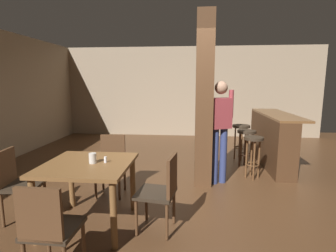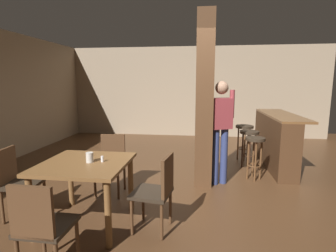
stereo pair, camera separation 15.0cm
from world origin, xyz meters
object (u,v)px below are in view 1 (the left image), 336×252
object	(u,v)px
napkin_cup	(93,158)
standing_person	(220,125)
bar_stool_far	(241,133)
salt_shaker	(105,160)
bar_counter	(271,139)
chair_west	(17,181)
dining_table	(88,173)
chair_east	(162,189)
chair_north	(111,161)
bar_stool_near	(253,148)
chair_south	(49,227)
bar_stool_mid	(246,139)

from	to	relation	value
napkin_cup	standing_person	xyz separation A→B (m)	(1.60, 1.51, 0.17)
napkin_cup	bar_stool_far	bearing A→B (deg)	53.48
salt_shaker	bar_counter	world-z (taller)	bar_counter
chair_west	dining_table	bearing A→B (deg)	-1.76
chair_east	chair_north	bearing A→B (deg)	132.73
dining_table	chair_north	world-z (taller)	chair_north
chair_east	bar_stool_far	bearing A→B (deg)	65.20
chair_east	bar_stool_near	xyz separation A→B (m)	(1.40, 1.83, 0.06)
bar_stool_far	napkin_cup	bearing A→B (deg)	-126.52
napkin_cup	salt_shaker	size ratio (longest dim) A/B	1.65
napkin_cup	bar_stool_near	size ratio (longest dim) A/B	0.16
salt_shaker	bar_stool_near	xyz separation A→B (m)	(2.08, 1.75, -0.25)
dining_table	chair_south	world-z (taller)	chair_south
bar_counter	bar_stool_near	xyz separation A→B (m)	(-0.55, -0.88, 0.02)
salt_shaker	bar_counter	size ratio (longest dim) A/B	0.03
bar_stool_near	dining_table	bearing A→B (deg)	-141.97
standing_person	bar_counter	xyz separation A→B (m)	(1.17, 1.16, -0.46)
chair_west	bar_stool_far	size ratio (longest dim) A/B	1.16
chair_east	salt_shaker	distance (m)	0.74
chair_west	salt_shaker	distance (m)	1.17
dining_table	chair_south	xyz separation A→B (m)	(0.03, -0.92, -0.14)
chair_east	chair_west	world-z (taller)	same
napkin_cup	standing_person	distance (m)	2.20
salt_shaker	bar_stool_mid	distance (m)	3.21
dining_table	chair_west	size ratio (longest dim) A/B	1.12
chair_south	standing_person	size ratio (longest dim) A/B	0.52
salt_shaker	chair_north	bearing A→B (deg)	103.79
chair_east	chair_north	xyz separation A→B (m)	(-0.89, 0.97, 0.00)
napkin_cup	salt_shaker	world-z (taller)	napkin_cup
chair_north	standing_person	xyz separation A→B (m)	(1.68, 0.58, 0.50)
chair_west	napkin_cup	bearing A→B (deg)	-1.68
chair_south	bar_counter	distance (m)	4.55
dining_table	chair_east	bearing A→B (deg)	-2.85
chair_south	bar_stool_mid	world-z (taller)	chair_south
salt_shaker	bar_stool_mid	size ratio (longest dim) A/B	0.10
chair_south	bar_counter	bearing A→B (deg)	51.91
dining_table	salt_shaker	distance (m)	0.26
chair_west	bar_counter	world-z (taller)	bar_counter
napkin_cup	bar_stool_near	xyz separation A→B (m)	(2.22, 1.79, -0.27)
chair_east	salt_shaker	size ratio (longest dim) A/B	12.40
bar_stool_near	bar_stool_mid	bearing A→B (deg)	88.81
dining_table	chair_west	xyz separation A→B (m)	(-0.92, 0.03, -0.14)
chair_east	salt_shaker	world-z (taller)	chair_east
chair_north	standing_person	world-z (taller)	standing_person
chair_west	bar_stool_far	distance (m)	4.37
salt_shaker	bar_counter	bearing A→B (deg)	44.99
chair_west	salt_shaker	world-z (taller)	chair_west
chair_north	dining_table	bearing A→B (deg)	-89.06
napkin_cup	salt_shaker	bearing A→B (deg)	13.17
chair_west	bar_stool_mid	world-z (taller)	chair_west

